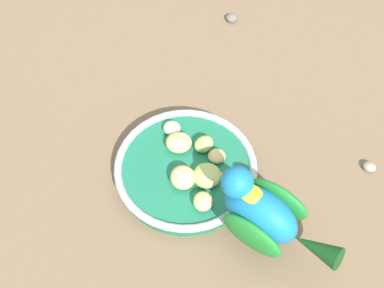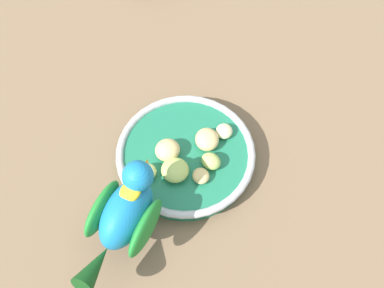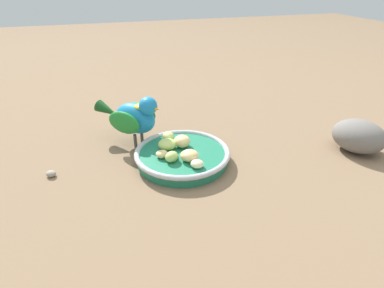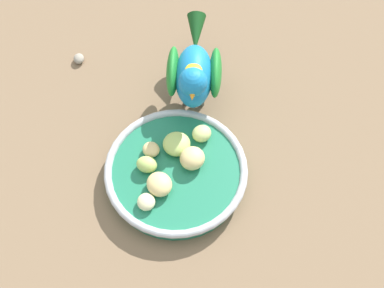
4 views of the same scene
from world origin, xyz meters
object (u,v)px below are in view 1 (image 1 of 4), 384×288
(parrot, at_px, (263,213))
(apple_piece_0, at_px, (179,142))
(feeding_bowl, at_px, (186,170))
(apple_piece_6, at_px, (204,144))
(apple_piece_4, at_px, (203,201))
(pebble_1, at_px, (232,18))
(apple_piece_3, at_px, (206,172))
(pebble_0, at_px, (368,164))
(apple_piece_5, at_px, (217,156))
(apple_piece_1, at_px, (172,128))
(apple_piece_2, at_px, (182,174))

(parrot, bearing_deg, apple_piece_0, -13.92)
(feeding_bowl, bearing_deg, apple_piece_6, 42.98)
(apple_piece_4, xyz_separation_m, pebble_1, (0.10, 0.36, -0.03))
(apple_piece_3, xyz_separation_m, pebble_0, (0.23, -0.00, -0.03))
(feeding_bowl, relative_size, apple_piece_5, 8.05)
(apple_piece_6, bearing_deg, apple_piece_1, 138.81)
(feeding_bowl, relative_size, parrot, 1.41)
(apple_piece_2, xyz_separation_m, parrot, (0.09, -0.09, 0.03))
(feeding_bowl, bearing_deg, parrot, -53.23)
(apple_piece_1, distance_m, parrot, 0.19)
(apple_piece_3, xyz_separation_m, parrot, (0.05, -0.09, 0.04))
(apple_piece_1, distance_m, apple_piece_5, 0.08)
(apple_piece_2, height_order, parrot, parrot)
(pebble_0, bearing_deg, pebble_1, 113.24)
(apple_piece_6, bearing_deg, apple_piece_3, -94.38)
(apple_piece_4, xyz_separation_m, parrot, (0.06, -0.04, 0.04))
(apple_piece_0, height_order, apple_piece_3, same)
(pebble_1, bearing_deg, feeding_bowl, -111.44)
(pebble_0, bearing_deg, apple_piece_6, 168.46)
(apple_piece_1, bearing_deg, apple_piece_6, -41.19)
(apple_piece_5, bearing_deg, parrot, -72.44)
(apple_piece_1, relative_size, apple_piece_5, 1.02)
(feeding_bowl, height_order, parrot, parrot)
(apple_piece_4, xyz_separation_m, apple_piece_6, (0.01, 0.09, 0.00))
(apple_piece_0, bearing_deg, apple_piece_1, 102.65)
(feeding_bowl, height_order, apple_piece_2, apple_piece_2)
(apple_piece_0, distance_m, pebble_0, 0.27)
(parrot, height_order, pebble_0, parrot)
(apple_piece_5, xyz_separation_m, pebble_1, (0.07, 0.29, -0.02))
(apple_piece_4, bearing_deg, pebble_1, 73.97)
(feeding_bowl, bearing_deg, apple_piece_3, -37.53)
(apple_piece_1, xyz_separation_m, parrot, (0.09, -0.17, 0.04))
(apple_piece_0, height_order, pebble_1, apple_piece_0)
(apple_piece_1, distance_m, apple_piece_2, 0.08)
(apple_piece_1, height_order, apple_piece_2, apple_piece_2)
(feeding_bowl, distance_m, apple_piece_5, 0.05)
(pebble_1, bearing_deg, parrot, -95.44)
(apple_piece_3, bearing_deg, apple_piece_4, -104.75)
(apple_piece_0, relative_size, apple_piece_3, 0.95)
(apple_piece_2, height_order, pebble_0, apple_piece_2)
(apple_piece_5, bearing_deg, apple_piece_3, -125.70)
(apple_piece_2, relative_size, apple_piece_4, 1.27)
(feeding_bowl, distance_m, pebble_1, 0.32)
(feeding_bowl, distance_m, apple_piece_6, 0.04)
(pebble_0, distance_m, pebble_1, 0.35)
(apple_piece_5, distance_m, pebble_1, 0.30)
(apple_piece_0, xyz_separation_m, apple_piece_6, (0.03, -0.01, -0.00))
(apple_piece_1, distance_m, apple_piece_6, 0.05)
(apple_piece_1, height_order, apple_piece_4, apple_piece_4)
(apple_piece_1, bearing_deg, apple_piece_4, -78.18)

